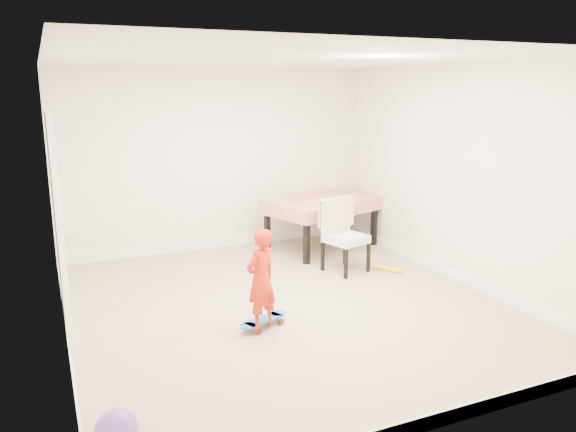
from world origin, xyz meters
name	(u,v)px	position (x,y,z in m)	size (l,w,h in m)	color
ground	(287,305)	(0.00, 0.00, 0.00)	(5.00, 5.00, 0.00)	tan
ceiling	(287,61)	(0.00, 0.00, 2.58)	(4.50, 5.00, 0.04)	silver
wall_back	(217,160)	(0.00, 2.48, 1.30)	(4.50, 0.04, 2.60)	white
wall_front	(441,250)	(0.00, -2.48, 1.30)	(4.50, 0.04, 2.60)	white
wall_left	(56,206)	(-2.23, 0.00, 1.30)	(0.04, 5.00, 2.60)	white
wall_right	(457,175)	(2.23, 0.00, 1.30)	(0.04, 5.00, 2.60)	white
door	(59,228)	(-2.22, 0.30, 1.02)	(0.10, 0.94, 2.11)	white
baseboard_back	(220,243)	(0.00, 2.49, 0.06)	(4.50, 0.02, 0.12)	white
baseboard_front	(431,422)	(0.00, -2.49, 0.06)	(4.50, 0.02, 0.12)	white
baseboard_left	(68,336)	(-2.24, 0.00, 0.06)	(0.02, 5.00, 0.12)	white
baseboard_right	(451,273)	(2.24, 0.00, 0.06)	(0.02, 5.00, 0.12)	white
dining_table	(322,223)	(1.37, 1.84, 0.37)	(1.59, 1.00, 0.75)	red
dining_chair	(346,236)	(1.16, 0.76, 0.47)	(0.51, 0.59, 0.94)	silver
skateboard	(263,323)	(-0.44, -0.43, 0.04)	(0.57, 0.21, 0.09)	blue
child	(261,283)	(-0.50, -0.51, 0.50)	(0.36, 0.24, 1.00)	red
balloon	(117,430)	(-2.03, -1.83, 0.14)	(0.28, 0.28, 0.28)	#724BB4
foam_toy	(388,269)	(1.66, 0.54, 0.03)	(0.06, 0.06, 0.40)	yellow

